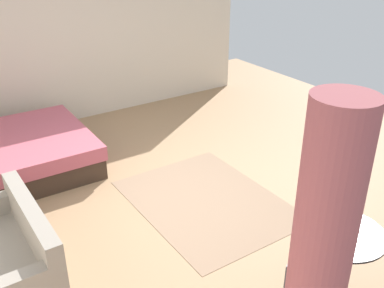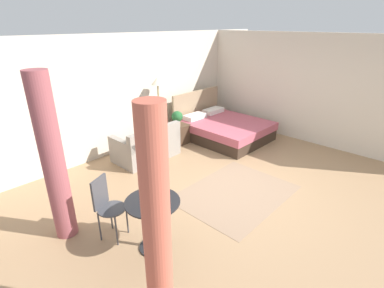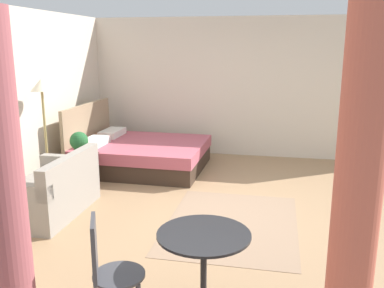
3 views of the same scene
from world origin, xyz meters
The scene contains 13 objects.
ground_plane centered at (0.00, 0.00, -0.01)m, with size 9.24×9.13×0.02m, color #9E7A56.
wall_back centered at (0.00, 3.07, 1.34)m, with size 9.24×0.12×2.67m, color beige.
wall_right centered at (3.12, 0.00, 1.34)m, with size 0.12×6.13×2.67m, color beige.
area_rug centered at (-0.28, -0.15, 0.00)m, with size 2.07×1.57×0.01m, color #93755B.
bed centered at (1.77, 1.73, 0.27)m, with size 1.82×2.17×1.13m.
couch centered at (-0.43, 2.19, 0.28)m, with size 1.40×0.84×0.80m.
nightstand centered at (0.72, 2.33, 0.24)m, with size 0.44×0.43×0.49m.
potted_plant centered at (0.62, 2.28, 0.70)m, with size 0.28×0.28×0.39m.
floor_lamp centered at (0.39, 2.70, 1.42)m, with size 0.31×0.31×1.68m.
balcony_table centered at (-2.18, -0.13, 0.53)m, with size 0.72×0.72×0.75m.
cafe_chair_near_window centered at (-2.46, 0.54, 0.56)m, with size 0.52×0.52×0.94m.
curtain_left centered at (-2.87, -1.07, 1.19)m, with size 0.25×0.25×2.38m.
curtain_right centered at (-2.87, 1.04, 1.19)m, with size 0.30×0.30×2.38m.
Camera 3 is at (-5.06, -0.64, 2.15)m, focal length 39.10 mm.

